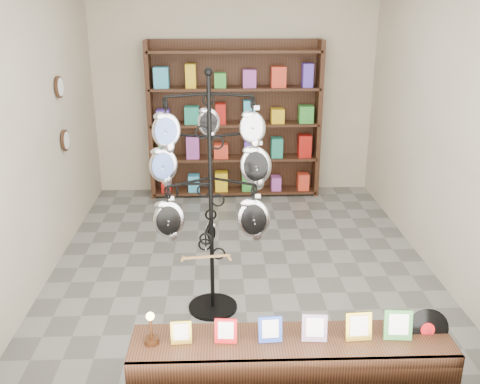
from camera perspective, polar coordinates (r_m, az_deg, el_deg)
The scene contains 6 objects.
ground at distance 5.82m, azimuth 0.19°, elevation -7.77°, with size 5.00×5.00×0.00m, color slate.
room_envelope at distance 5.24m, azimuth 0.22°, elevation 10.52°, with size 5.00×5.00×5.00m.
display_tree at distance 4.53m, azimuth -3.17°, elevation 1.45°, with size 1.12×0.94×2.19m.
front_shelf at distance 3.90m, azimuth 5.44°, elevation -18.64°, with size 2.18×0.46×0.77m.
back_shelving at distance 7.64m, azimuth -0.56°, elevation 7.17°, with size 2.42×0.36×2.20m.
wall_clocks at distance 6.32m, azimuth -18.44°, elevation 7.88°, with size 0.03×0.24×0.84m.
Camera 1 is at (-0.23, -5.16, 2.68)m, focal length 40.00 mm.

